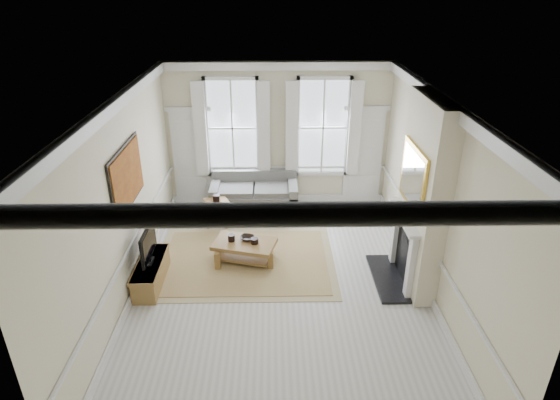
{
  "coord_description": "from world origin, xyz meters",
  "views": [
    {
      "loc": [
        -0.13,
        -6.95,
        5.08
      ],
      "look_at": [
        0.01,
        1.02,
        1.25
      ],
      "focal_mm": 30.0,
      "sensor_mm": 36.0,
      "label": 1
    }
  ],
  "objects_px": {
    "side_table": "(217,205)",
    "coffee_table": "(244,246)",
    "sofa": "(254,195)",
    "tv_stand": "(151,273)"
  },
  "relations": [
    {
      "from": "sofa",
      "to": "tv_stand",
      "type": "height_order",
      "value": "sofa"
    },
    {
      "from": "sofa",
      "to": "coffee_table",
      "type": "bearing_deg",
      "value": -93.03
    },
    {
      "from": "sofa",
      "to": "coffee_table",
      "type": "distance_m",
      "value": 2.27
    },
    {
      "from": "coffee_table",
      "to": "sofa",
      "type": "bearing_deg",
      "value": 102.2
    },
    {
      "from": "coffee_table",
      "to": "side_table",
      "type": "bearing_deg",
      "value": 129.31
    },
    {
      "from": "side_table",
      "to": "tv_stand",
      "type": "distance_m",
      "value": 2.45
    },
    {
      "from": "tv_stand",
      "to": "sofa",
      "type": "bearing_deg",
      "value": 59.12
    },
    {
      "from": "sofa",
      "to": "side_table",
      "type": "distance_m",
      "value": 1.09
    },
    {
      "from": "sofa",
      "to": "side_table",
      "type": "bearing_deg",
      "value": -137.71
    },
    {
      "from": "side_table",
      "to": "coffee_table",
      "type": "relative_size",
      "value": 0.49
    }
  ]
}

